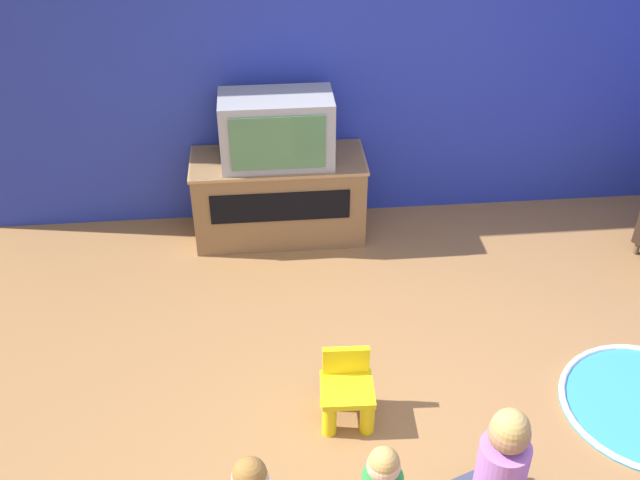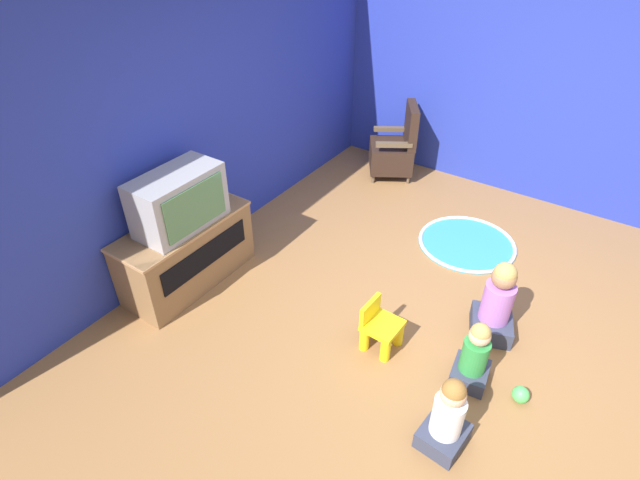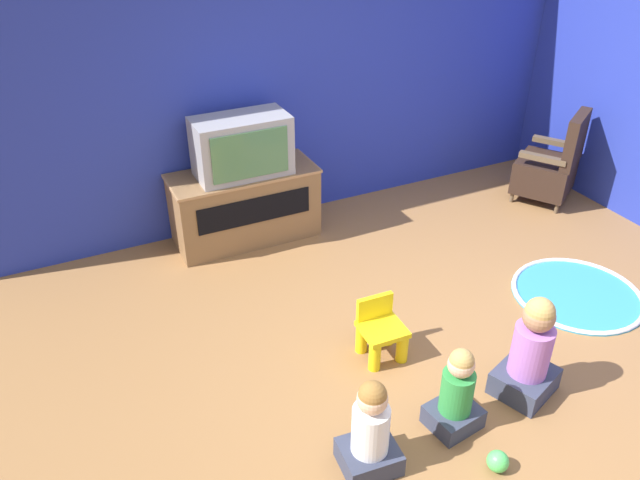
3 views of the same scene
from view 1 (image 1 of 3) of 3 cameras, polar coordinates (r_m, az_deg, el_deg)
The scene contains 6 objects.
ground_plane at distance 4.21m, azimuth 9.00°, elevation -15.31°, with size 30.00×30.00×0.00m, color olive.
wall_back at distance 5.38m, azimuth 2.83°, elevation 15.20°, with size 5.68×0.12×2.77m.
tv_cabinet at distance 5.49m, azimuth -3.14°, elevation 3.39°, with size 1.25×0.52×0.63m.
television at distance 5.20m, azimuth -3.32°, elevation 8.39°, with size 0.77×0.41×0.49m.
yellow_kid_chair at distance 4.17m, azimuth 2.06°, elevation -11.57°, with size 0.30×0.29×0.41m.
child_watching_center at distance 3.76m, azimuth 13.59°, elevation -16.90°, with size 0.45×0.42×0.71m.
Camera 1 is at (-0.87, -2.57, 3.21)m, focal length 42.00 mm.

